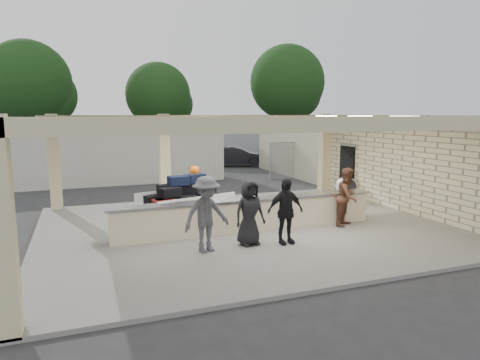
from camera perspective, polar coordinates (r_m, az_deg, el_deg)
name	(u,v)px	position (r m, az deg, el deg)	size (l,w,h in m)	color
ground	(243,229)	(13.34, 0.38, -6.62)	(120.00, 120.00, 0.00)	#29292C
pavilion	(242,183)	(13.73, 0.22, -0.41)	(12.01, 10.00, 3.55)	slate
baggage_counter	(249,215)	(12.74, 1.19, -4.63)	(8.20, 0.58, 0.98)	beige
luggage_cart	(184,198)	(13.49, -7.51, -2.38)	(3.02, 2.34, 1.56)	white
drum_fan	(347,187)	(17.95, 14.02, -0.94)	(0.86, 0.46, 0.91)	white
baggage_handler	(193,193)	(13.92, -6.25, -1.80)	(0.65, 0.36, 1.79)	orange
passenger_a	(348,197)	(13.66, 14.15, -2.18)	(0.88, 0.39, 1.81)	brown
passenger_b	(285,211)	(11.46, 6.07, -4.15)	(1.04, 0.38, 1.77)	black
passenger_c	(206,214)	(10.73, -4.50, -4.60)	(1.25, 0.44, 1.93)	#47464B
passenger_d	(249,212)	(11.31, 1.26, -4.34)	(0.85, 0.35, 1.75)	black
car_white_a	(308,159)	(28.08, 9.07, 2.84)	(2.26, 4.77, 1.36)	white
car_white_b	(343,155)	(29.75, 13.58, 3.26)	(1.89, 5.06, 1.60)	white
car_dark	(236,157)	(29.19, -0.51, 3.14)	(1.41, 4.00, 1.33)	black
container_white	(112,159)	(23.07, -16.71, 2.70)	(11.47, 2.29, 2.49)	silver
fence	(362,157)	(26.28, 16.01, 3.02)	(12.06, 0.06, 2.03)	gray
tree_left	(33,86)	(36.36, -25.88, 11.16)	(6.60, 6.30, 9.00)	#382619
tree_mid	(161,98)	(38.81, -10.44, 10.75)	(6.00, 5.60, 8.00)	#382619
tree_right	(289,85)	(41.79, 6.59, 12.41)	(7.20, 7.00, 10.00)	#382619
adjacent_building	(332,147)	(26.20, 12.11, 4.35)	(6.00, 8.00, 3.20)	#BFBC98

